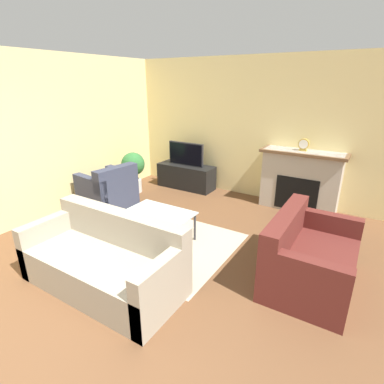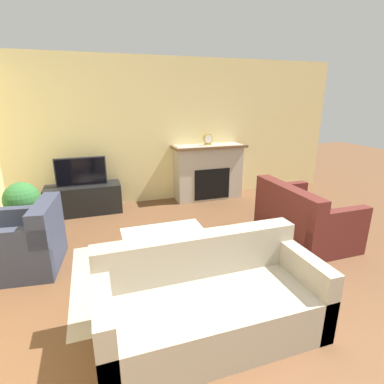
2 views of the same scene
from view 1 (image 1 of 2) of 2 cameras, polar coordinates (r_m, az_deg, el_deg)
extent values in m
plane|color=brown|center=(3.27, -28.34, -25.76)|extent=(20.00, 20.00, 0.00)
cube|color=beige|center=(6.14, 10.47, 11.73)|extent=(7.99, 0.06, 2.70)
cube|color=beige|center=(5.82, -23.76, 9.91)|extent=(0.06, 7.72, 2.70)
cube|color=#B7A88E|center=(4.55, -6.48, -9.18)|extent=(2.18, 1.75, 0.00)
cube|color=#B2A899|center=(5.77, 19.92, 2.07)|extent=(1.33, 0.42, 1.09)
cube|color=black|center=(5.63, 19.19, -0.44)|extent=(0.73, 0.01, 0.61)
cube|color=brown|center=(5.61, 20.48, 7.03)|extent=(1.45, 0.48, 0.05)
cube|color=black|center=(6.63, -1.12, 3.00)|extent=(1.27, 0.46, 0.52)
cube|color=#232328|center=(6.50, -1.15, 7.26)|extent=(0.84, 0.05, 0.49)
cube|color=black|center=(6.48, -1.28, 7.22)|extent=(0.80, 0.01, 0.45)
cube|color=#9E937F|center=(3.67, -16.66, -14.12)|extent=(1.88, 0.85, 0.42)
cube|color=#9E937F|center=(3.65, -13.53, -6.51)|extent=(1.88, 0.20, 0.40)
cube|color=#9E937F|center=(4.23, -24.90, -8.48)|extent=(0.14, 0.85, 0.66)
cube|color=#9E937F|center=(3.10, -5.40, -17.69)|extent=(0.14, 0.85, 0.66)
cube|color=#5B231E|center=(3.85, 21.78, -13.05)|extent=(0.88, 1.36, 0.42)
cube|color=#5B231E|center=(3.70, 17.43, -6.56)|extent=(0.20, 1.36, 0.40)
cube|color=#5B231E|center=(3.28, 19.93, -16.61)|extent=(0.88, 0.14, 0.66)
cube|color=#5B231E|center=(4.32, 23.54, -7.66)|extent=(0.88, 0.14, 0.66)
cube|color=#33384C|center=(5.86, -15.73, -0.67)|extent=(0.90, 0.94, 0.42)
cube|color=#33384C|center=(5.49, -14.24, 2.61)|extent=(0.30, 0.87, 0.40)
cube|color=#33384C|center=(6.02, -13.15, 1.33)|extent=(0.82, 0.23, 0.66)
cube|color=#33384C|center=(5.64, -18.71, -0.53)|extent=(0.82, 0.23, 0.66)
cylinder|color=#333338|center=(4.62, -12.23, -6.13)|extent=(0.04, 0.04, 0.42)
cylinder|color=#333338|center=(4.10, -2.91, -9.22)|extent=(0.04, 0.04, 0.42)
cylinder|color=#333338|center=(4.93, -8.47, -4.11)|extent=(0.04, 0.04, 0.42)
cylinder|color=#333338|center=(4.45, 0.55, -6.67)|extent=(0.04, 0.04, 0.42)
cube|color=silver|center=(4.41, -6.07, -3.85)|extent=(0.98, 0.55, 0.02)
cylinder|color=beige|center=(6.52, -10.89, 1.21)|extent=(0.31, 0.31, 0.28)
cylinder|color=#4C3823|center=(6.46, -11.01, 2.97)|extent=(0.03, 0.03, 0.15)
sphere|color=#2D6B33|center=(6.39, -11.17, 5.25)|extent=(0.48, 0.48, 0.48)
cube|color=#B79338|center=(5.64, 20.39, 7.52)|extent=(0.13, 0.07, 0.03)
cylinder|color=#B79338|center=(5.62, 20.52, 8.58)|extent=(0.18, 0.07, 0.18)
cylinder|color=white|center=(5.58, 20.44, 8.52)|extent=(0.15, 0.00, 0.15)
camera|label=2|loc=(3.23, -59.31, 6.19)|focal=28.00mm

